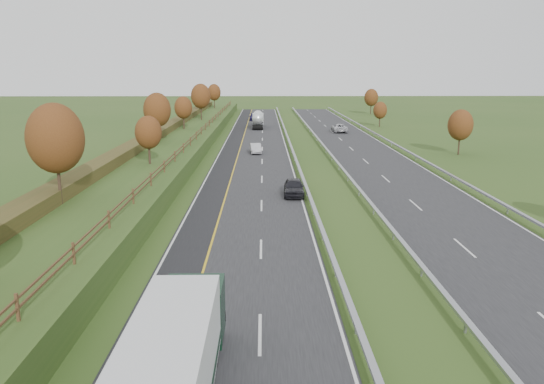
{
  "coord_description": "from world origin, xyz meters",
  "views": [
    {
      "loc": [
        1.45,
        -11.42,
        11.87
      ],
      "look_at": [
        2.14,
        31.01,
        2.2
      ],
      "focal_mm": 35.0,
      "sensor_mm": 36.0,
      "label": 1
    }
  ],
  "objects": [
    {
      "name": "trees_left",
      "position": [
        -12.64,
        56.63,
        6.37
      ],
      "size": [
        6.64,
        164.3,
        7.66
      ],
      "color": "#2D2116",
      "rests_on": "embankment_left"
    },
    {
      "name": "road_tanker",
      "position": [
        0.26,
        103.39,
        1.86
      ],
      "size": [
        2.4,
        11.22,
        3.46
      ],
      "color": "silver",
      "rests_on": "near_carriageway"
    },
    {
      "name": "lane_markings",
      "position": [
        6.4,
        59.88,
        0.05
      ],
      "size": [
        26.75,
        200.0,
        0.01
      ],
      "color": "silver",
      "rests_on": "near_carriageway"
    },
    {
      "name": "car_silver_mid",
      "position": [
        0.28,
        66.59,
        0.75
      ],
      "size": [
        1.9,
        4.45,
        1.43
      ],
      "primitive_type": "imported",
      "rotation": [
        0.0,
        0.0,
        0.09
      ],
      "color": "#B2B1B6",
      "rests_on": "near_carriageway"
    },
    {
      "name": "median_barrier_far",
      "position": [
        10.8,
        60.0,
        0.61
      ],
      "size": [
        0.32,
        200.0,
        0.71
      ],
      "color": "#96999E",
      "rests_on": "ground"
    },
    {
      "name": "fence_left",
      "position": [
        -8.5,
        59.59,
        2.73
      ],
      "size": [
        0.12,
        189.06,
        1.2
      ],
      "color": "#422B19",
      "rests_on": "embankment_left"
    },
    {
      "name": "hedge_left",
      "position": [
        -15.0,
        60.0,
        2.55
      ],
      "size": [
        2.2,
        180.0,
        1.1
      ],
      "primitive_type": "cube",
      "color": "#393A18",
      "rests_on": "embankment_left"
    },
    {
      "name": "trees_far",
      "position": [
        29.8,
        89.21,
        4.25
      ],
      "size": [
        8.45,
        118.6,
        7.12
      ],
      "color": "#2D2116",
      "rests_on": "ground"
    },
    {
      "name": "near_carriageway",
      "position": [
        0.0,
        60.0,
        0.02
      ],
      "size": [
        10.5,
        200.0,
        0.04
      ],
      "primitive_type": "cube",
      "color": "black",
      "rests_on": "ground"
    },
    {
      "name": "embankment_left",
      "position": [
        -13.0,
        60.0,
        1.0
      ],
      "size": [
        12.0,
        200.0,
        2.0
      ],
      "primitive_type": "cube",
      "color": "#2F491A",
      "rests_on": "ground"
    },
    {
      "name": "outer_barrier_far",
      "position": [
        22.3,
        60.0,
        0.62
      ],
      "size": [
        0.32,
        200.0,
        0.71
      ],
      "color": "#96999E",
      "rests_on": "ground"
    },
    {
      "name": "car_small_far",
      "position": [
        -0.88,
        120.9,
        0.84
      ],
      "size": [
        2.48,
        5.6,
        1.6
      ],
      "primitive_type": "imported",
      "rotation": [
        0.0,
        0.0,
        0.05
      ],
      "color": "#1B1645",
      "rests_on": "near_carriageway"
    },
    {
      "name": "car_dark_near",
      "position": [
        4.4,
        38.98,
        0.87
      ],
      "size": [
        2.13,
        4.91,
        1.65
      ],
      "primitive_type": "imported",
      "rotation": [
        0.0,
        0.0,
        -0.04
      ],
      "color": "black",
      "rests_on": "near_carriageway"
    },
    {
      "name": "hard_shoulder",
      "position": [
        -3.75,
        60.0,
        0.02
      ],
      "size": [
        3.0,
        200.0,
        0.04
      ],
      "primitive_type": "cube",
      "color": "black",
      "rests_on": "ground"
    },
    {
      "name": "far_carriageway",
      "position": [
        16.5,
        60.0,
        0.02
      ],
      "size": [
        10.5,
        200.0,
        0.04
      ],
      "primitive_type": "cube",
      "color": "black",
      "rests_on": "ground"
    },
    {
      "name": "median_barrier_near",
      "position": [
        5.7,
        60.0,
        0.61
      ],
      "size": [
        0.32,
        200.0,
        0.71
      ],
      "color": "#96999E",
      "rests_on": "ground"
    },
    {
      "name": "car_oncoming",
      "position": [
        16.62,
        94.32,
        0.86
      ],
      "size": [
        2.76,
        5.95,
        1.65
      ],
      "primitive_type": "imported",
      "rotation": [
        0.0,
        0.0,
        3.15
      ],
      "color": "silver",
      "rests_on": "far_carriageway"
    },
    {
      "name": "ground",
      "position": [
        8.0,
        55.0,
        0.0
      ],
      "size": [
        400.0,
        400.0,
        0.0
      ],
      "primitive_type": "plane",
      "color": "#2F491A",
      "rests_on": "ground"
    }
  ]
}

